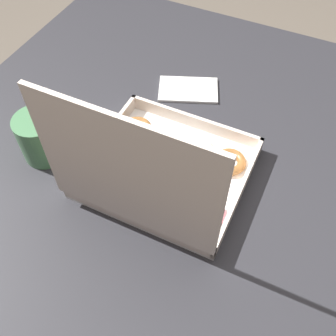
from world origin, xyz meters
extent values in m
plane|color=#6B6054|center=(0.00, 0.00, 0.00)|extent=(8.00, 8.00, 0.00)
cube|color=#2D2D33|center=(0.00, 0.00, 0.72)|extent=(1.12, 0.98, 0.03)
cylinder|color=#2D2D33|center=(0.51, -0.44, 0.35)|extent=(0.06, 0.06, 0.71)
cube|color=white|center=(0.03, 0.09, 0.74)|extent=(0.30, 0.28, 0.01)
cube|color=silver|center=(0.03, -0.04, 0.76)|extent=(0.30, 0.01, 0.03)
cube|color=silver|center=(0.03, 0.23, 0.76)|extent=(0.30, 0.01, 0.03)
cube|color=silver|center=(-0.12, 0.09, 0.76)|extent=(0.01, 0.28, 0.03)
cube|color=silver|center=(0.18, 0.09, 0.76)|extent=(0.01, 0.28, 0.03)
cube|color=silver|center=(0.03, 0.24, 0.90)|extent=(0.30, 0.01, 0.25)
torus|color=#9E6633|center=(-0.08, 0.03, 0.75)|extent=(0.07, 0.07, 0.02)
torus|color=white|center=(-0.01, 0.02, 0.75)|extent=(0.07, 0.07, 0.02)
torus|color=white|center=(0.07, 0.03, 0.75)|extent=(0.07, 0.07, 0.02)
torus|color=#9E6633|center=(0.13, 0.03, 0.75)|extent=(0.07, 0.07, 0.02)
ellipsoid|color=pink|center=(-0.08, 0.16, 0.76)|extent=(0.07, 0.07, 0.04)
ellipsoid|color=#B77A38|center=(-0.01, 0.16, 0.76)|extent=(0.07, 0.07, 0.04)
torus|color=pink|center=(0.06, 0.15, 0.75)|extent=(0.07, 0.07, 0.02)
ellipsoid|color=tan|center=(0.14, 0.16, 0.76)|extent=(0.07, 0.07, 0.04)
cylinder|color=#4C8456|center=(0.28, 0.16, 0.79)|extent=(0.09, 0.09, 0.10)
cylinder|color=black|center=(0.28, 0.16, 0.83)|extent=(0.07, 0.07, 0.01)
cube|color=white|center=(0.09, -0.15, 0.74)|extent=(0.16, 0.13, 0.01)
camera|label=1|loc=(-0.17, 0.52, 1.37)|focal=42.00mm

